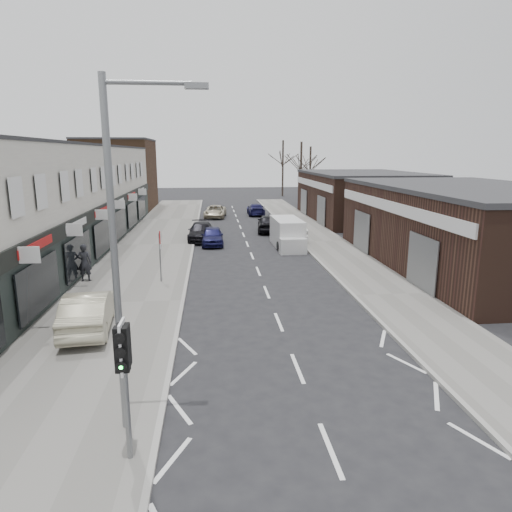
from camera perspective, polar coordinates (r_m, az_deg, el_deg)
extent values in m
plane|color=black|center=(12.89, 6.92, -17.71)|extent=(160.00, 160.00, 0.00)
cube|color=slate|center=(33.73, -12.62, 1.35)|extent=(5.50, 64.00, 0.12)
cube|color=slate|center=(34.48, 8.47, 1.77)|extent=(3.50, 64.00, 0.12)
cube|color=silver|center=(32.39, -25.46, 6.23)|extent=(8.00, 41.00, 7.10)
cube|color=#4A3220|center=(56.96, -16.88, 9.62)|extent=(8.00, 10.00, 8.00)
cube|color=#39221A|center=(29.35, 25.39, 3.12)|extent=(10.00, 18.00, 4.50)
cube|color=#39221A|center=(47.49, 13.04, 7.21)|extent=(10.00, 16.00, 4.50)
cylinder|color=slate|center=(10.27, -15.93, -16.24)|extent=(0.12, 0.12, 3.00)
cube|color=silver|center=(9.81, -16.30, -10.85)|extent=(0.05, 0.55, 1.10)
cube|color=black|center=(9.70, -16.43, -11.13)|extent=(0.28, 0.22, 0.95)
sphere|color=#0CE533|center=(9.72, -16.45, -13.03)|extent=(0.18, 0.18, 0.18)
cube|color=black|center=(9.92, -16.18, -10.58)|extent=(0.26, 0.20, 0.90)
cylinder|color=slate|center=(10.54, -17.22, -0.96)|extent=(0.16, 0.16, 8.00)
cylinder|color=slate|center=(10.22, -13.42, 20.33)|extent=(1.80, 0.10, 0.10)
cube|color=slate|center=(10.14, -7.43, 20.33)|extent=(0.50, 0.22, 0.12)
cylinder|color=slate|center=(23.56, -11.89, -0.18)|extent=(0.07, 0.07, 2.50)
cube|color=white|center=(23.43, -11.84, 1.25)|extent=(0.04, 0.45, 0.25)
cube|color=silver|center=(32.66, 3.88, 2.94)|extent=(1.92, 4.42, 1.99)
cube|color=silver|center=(30.27, 4.66, 1.23)|extent=(1.78, 0.81, 1.05)
cylinder|color=black|center=(31.17, 2.85, 1.24)|extent=(0.21, 0.66, 0.66)
cylinder|color=black|center=(31.45, 5.78, 1.30)|extent=(0.21, 0.66, 0.66)
cylinder|color=black|center=(34.15, 2.10, 2.26)|extent=(0.21, 0.66, 0.66)
cylinder|color=black|center=(34.40, 4.79, 2.30)|extent=(0.21, 0.66, 0.66)
imported|color=#A8A286|center=(17.99, -20.21, -6.44)|extent=(2.03, 4.58, 1.46)
imported|color=black|center=(24.79, -20.65, -0.77)|extent=(0.72, 0.49, 1.94)
imported|color=#151644|center=(33.34, -5.47, 2.52)|extent=(1.55, 3.84, 1.31)
imported|color=black|center=(35.18, -6.88, 3.05)|extent=(1.99, 4.68, 1.34)
imported|color=#B2A88E|center=(47.79, -5.13, 5.56)|extent=(2.51, 4.70, 1.26)
imported|color=silver|center=(35.35, 4.37, 3.29)|extent=(1.84, 4.68, 1.52)
imported|color=black|center=(38.75, 1.54, 4.14)|extent=(2.23, 4.60, 1.51)
imported|color=#13133B|center=(49.57, -0.02, 5.86)|extent=(1.80, 4.32, 1.25)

